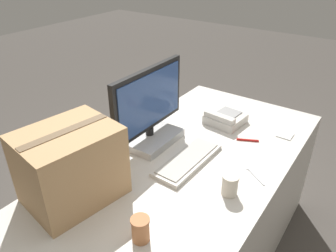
% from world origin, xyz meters
% --- Properties ---
extents(office_desk, '(1.80, 0.90, 0.73)m').
position_xyz_m(office_desk, '(0.00, 0.00, 0.37)').
color(office_desk, beige).
rests_on(office_desk, ground_plane).
extents(monitor, '(0.54, 0.26, 0.42)m').
position_xyz_m(monitor, '(0.05, 0.27, 0.90)').
color(monitor, '#B7B7B7').
rests_on(monitor, office_desk).
extents(keyboard, '(0.42, 0.17, 0.03)m').
position_xyz_m(keyboard, '(0.00, -0.01, 0.75)').
color(keyboard, beige).
rests_on(keyboard, office_desk).
extents(desk_phone, '(0.22, 0.22, 0.08)m').
position_xyz_m(desk_phone, '(0.47, 0.02, 0.76)').
color(desk_phone, beige).
rests_on(desk_phone, office_desk).
extents(paper_cup_left, '(0.07, 0.07, 0.10)m').
position_xyz_m(paper_cup_left, '(-0.52, -0.13, 0.78)').
color(paper_cup_left, '#BC7547').
rests_on(paper_cup_left, office_desk).
extents(paper_cup_right, '(0.08, 0.08, 0.10)m').
position_xyz_m(paper_cup_right, '(-0.10, -0.29, 0.78)').
color(paper_cup_right, beige).
rests_on(paper_cup_right, office_desk).
extents(spoon, '(0.10, 0.14, 0.00)m').
position_xyz_m(spoon, '(0.10, -0.31, 0.73)').
color(spoon, silver).
rests_on(spoon, office_desk).
extents(cardboard_box, '(0.43, 0.36, 0.33)m').
position_xyz_m(cardboard_box, '(-0.49, 0.26, 0.90)').
color(cardboard_box, tan).
rests_on(cardboard_box, office_desk).
extents(pen_marker, '(0.06, 0.11, 0.01)m').
position_xyz_m(pen_marker, '(0.36, -0.18, 0.74)').
color(pen_marker, red).
rests_on(pen_marker, office_desk).
extents(sticky_note_pad, '(0.08, 0.08, 0.01)m').
position_xyz_m(sticky_note_pad, '(0.54, -0.33, 0.74)').
color(sticky_note_pad, silver).
rests_on(sticky_note_pad, office_desk).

